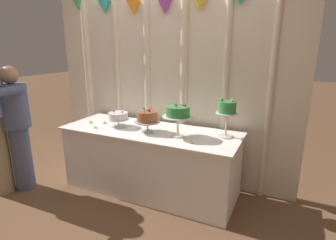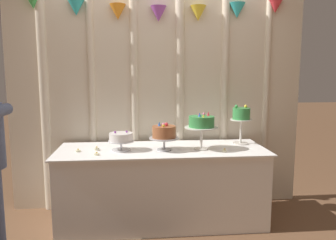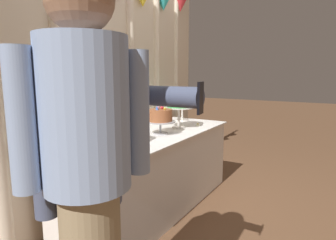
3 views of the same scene
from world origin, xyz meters
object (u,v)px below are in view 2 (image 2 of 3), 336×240
at_px(cake_display_midleft, 164,133).
at_px(tealight_far_left, 78,151).
at_px(cake_display_midright, 201,123).
at_px(tealight_far_right, 224,151).
at_px(cake_table, 162,185).
at_px(tealight_near_right, 97,154).
at_px(cake_display_leftmost, 121,138).
at_px(tealight_near_left, 97,149).
at_px(cake_display_rightmost, 241,117).

distance_m(cake_display_midleft, tealight_far_left, 0.81).
distance_m(cake_display_midright, tealight_far_right, 0.33).
xyz_separation_m(cake_display_midleft, cake_display_midright, (0.36, 0.00, 0.09)).
bearing_deg(cake_table, cake_display_midright, -10.39).
bearing_deg(cake_table, tealight_far_left, -175.86).
bearing_deg(tealight_near_right, cake_display_leftmost, 37.75).
xyz_separation_m(tealight_far_left, tealight_near_right, (0.19, -0.14, -0.00)).
relative_size(cake_display_leftmost, tealight_far_left, 5.13).
height_order(cake_display_midright, tealight_near_left, cake_display_midright).
bearing_deg(cake_display_midright, tealight_near_left, 176.41).
relative_size(tealight_far_left, tealight_near_left, 1.02).
xyz_separation_m(cake_display_rightmost, tealight_near_left, (-1.44, -0.14, -0.27)).
distance_m(cake_display_midleft, tealight_near_right, 0.65).
height_order(cake_display_midright, tealight_near_right, cake_display_midright).
distance_m(cake_table, tealight_far_left, 0.87).
bearing_deg(cake_display_rightmost, cake_table, -170.74).
height_order(cake_display_rightmost, tealight_far_left, cake_display_rightmost).
distance_m(cake_display_leftmost, tealight_far_left, 0.41).
height_order(cake_table, tealight_far_right, tealight_far_right).
relative_size(cake_display_midright, tealight_near_left, 7.79).
bearing_deg(cake_display_leftmost, cake_display_midleft, -4.57).
height_order(cake_display_leftmost, cake_display_rightmost, cake_display_rightmost).
distance_m(cake_display_midleft, cake_display_rightmost, 0.84).
bearing_deg(cake_display_midright, cake_display_leftmost, 177.73).
bearing_deg(cake_display_rightmost, tealight_far_right, -127.85).
height_order(cake_display_leftmost, cake_display_midright, cake_display_midright).
bearing_deg(tealight_near_left, tealight_near_right, -83.81).
bearing_deg(cake_display_midleft, cake_display_midright, 0.34).
bearing_deg(tealight_far_left, cake_table, 4.14).
relative_size(cake_display_leftmost, tealight_near_right, 4.85).
relative_size(cake_display_midleft, tealight_far_right, 6.70).
xyz_separation_m(cake_table, cake_display_leftmost, (-0.39, -0.04, 0.49)).
relative_size(cake_display_midleft, cake_display_midright, 0.78).
xyz_separation_m(tealight_near_left, tealight_far_right, (1.18, -0.19, -0.00)).
bearing_deg(cake_display_rightmost, tealight_near_left, -174.45).
bearing_deg(cake_display_midleft, tealight_far_left, 179.03).
bearing_deg(tealight_far_left, cake_display_midleft, -0.97).
height_order(tealight_far_left, tealight_near_left, tealight_near_left).
distance_m(cake_table, tealight_near_right, 0.74).
bearing_deg(cake_display_midleft, tealight_near_left, 174.23).
xyz_separation_m(cake_display_leftmost, cake_display_rightmost, (1.21, 0.17, 0.17)).
xyz_separation_m(cake_display_rightmost, tealight_far_left, (-1.60, -0.19, -0.27)).
height_order(cake_table, cake_display_midright, cake_display_midright).
bearing_deg(tealight_far_right, tealight_near_left, 170.96).
xyz_separation_m(cake_table, tealight_far_left, (-0.78, -0.06, 0.38)).
distance_m(cake_display_midright, tealight_near_left, 1.02).
height_order(cake_table, cake_display_leftmost, cake_display_leftmost).
relative_size(tealight_far_left, tealight_near_right, 0.94).
height_order(cake_display_leftmost, tealight_near_right, cake_display_leftmost).
bearing_deg(tealight_far_left, cake_display_midright, -0.57).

